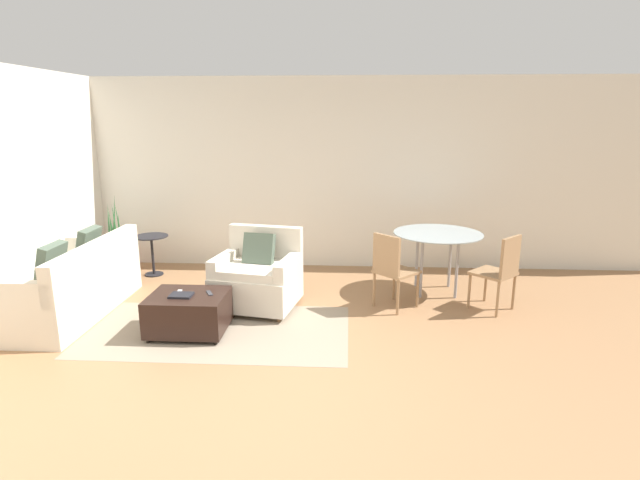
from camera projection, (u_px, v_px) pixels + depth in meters
name	position (u px, v px, depth m)	size (l,w,h in m)	color
ground_plane	(271.00, 375.00, 4.35)	(20.00, 20.00, 0.00)	#936B47
wall_back	(304.00, 174.00, 7.27)	(12.00, 0.06, 2.75)	silver
wall_left	(18.00, 191.00, 5.64)	(0.06, 12.00, 2.75)	silver
area_rug	(219.00, 330.00, 5.25)	(2.72, 1.47, 0.01)	gray
couch	(69.00, 289.00, 5.65)	(0.95, 1.92, 0.91)	beige
armchair	(258.00, 277.00, 5.82)	(1.04, 0.96, 0.92)	beige
ottoman	(189.00, 312.00, 5.15)	(0.78, 0.63, 0.41)	black
book_stack	(181.00, 295.00, 5.06)	(0.22, 0.18, 0.02)	black
tv_remote_primary	(209.00, 293.00, 5.14)	(0.11, 0.15, 0.01)	#333338
tv_remote_secondary	(178.00, 293.00, 5.16)	(0.06, 0.17, 0.01)	#B7B7BC
potted_plant	(117.00, 255.00, 7.11)	(0.34, 0.34, 1.14)	maroon
side_table	(152.00, 247.00, 7.01)	(0.47, 0.47, 0.57)	black
dining_table	(438.00, 240.00, 6.25)	(1.10, 1.10, 0.78)	#99A8AD
dining_chair_near_left	(392.00, 266.00, 5.73)	(0.59, 0.59, 0.90)	#93704C
dining_chair_near_right	(501.00, 268.00, 5.66)	(0.59, 0.59, 0.90)	#93704C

